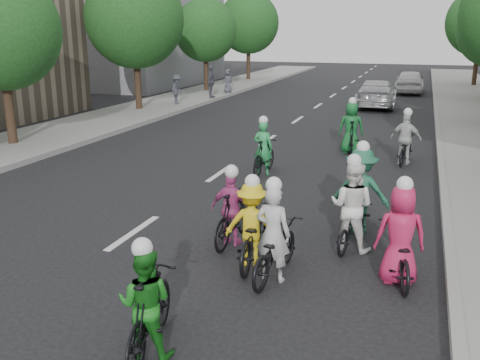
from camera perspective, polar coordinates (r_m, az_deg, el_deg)
The scene contains 24 objects.
ground at distance 11.15m, azimuth -11.30°, elevation -5.53°, with size 120.00×120.00×0.00m, color black.
sidewalk_left at distance 23.49m, azimuth -16.23°, elevation 5.51°, with size 4.00×80.00×0.15m, color gray.
curb_left at distance 22.44m, azimuth -12.11°, elevation 5.37°, with size 0.18×80.00×0.18m, color #999993.
curb_right at distance 19.35m, azimuth 20.51°, elevation 3.10°, with size 0.18×80.00×0.18m, color #999993.
bldg_sw at distance 42.66m, azimuth -11.67°, elevation 15.42°, with size 10.00×14.00×8.00m, color slate.
tree_l_2 at distance 20.16m, azimuth -24.21°, elevation 14.34°, with size 4.00×4.00×5.97m.
tree_l_3 at distance 27.51m, azimuth -11.18°, elevation 16.54°, with size 4.80×4.80×6.93m.
tree_l_4 at distance 35.61m, azimuth -3.71°, elevation 15.65°, with size 4.00×4.00×5.97m.
tree_l_5 at distance 44.07m, azimuth 0.91°, elevation 16.40°, with size 4.80×4.80×6.93m.
cyclist_0 at distance 8.85m, azimuth 3.64°, elevation -6.99°, with size 0.82×1.85×1.76m.
cyclist_1 at distance 6.98m, azimuth -9.79°, elevation -13.36°, with size 0.84×1.87×1.59m.
cyclist_2 at distance 9.36m, azimuth 1.40°, elevation -5.43°, with size 1.00×1.98×1.64m.
cyclist_3 at distance 10.21m, azimuth -0.75°, elevation -3.64°, with size 0.86×1.78×1.58m.
cyclist_4 at distance 9.08m, azimuth 16.67°, elevation -6.68°, with size 0.93×1.79×1.80m.
cyclist_5 at distance 15.25m, azimuth 2.54°, elevation 2.85°, with size 0.58×1.69×1.68m.
cyclist_6 at distance 10.18m, azimuth 11.80°, elevation -3.62°, with size 0.92×1.58×1.84m.
cyclist_7 at distance 11.03m, azimuth 12.70°, elevation -1.75°, with size 1.16×1.70×1.90m.
cyclist_8 at distance 17.18m, azimuth 17.22°, elevation 3.62°, with size 0.97×1.75×1.73m.
cyclist_9 at distance 18.32m, azimuth 11.77°, elevation 5.03°, with size 0.92×1.90×1.86m.
follow_car_lead at distance 29.72m, azimuth 14.34°, elevation 8.92°, with size 2.02×4.96×1.44m, color silver.
follow_car_trail at distance 37.07m, azimuth 17.64°, elevation 9.99°, with size 1.78×4.43×1.51m, color white.
spectator_0 at distance 29.03m, azimuth -6.75°, elevation 9.56°, with size 1.01×0.58×1.56m, color #474853.
spectator_1 at distance 31.42m, azimuth -3.11°, elevation 10.40°, with size 1.10×0.46×1.88m, color #565463.
spectator_2 at distance 34.11m, azimuth -1.28°, elevation 10.51°, with size 0.73×0.47×1.49m, color #4C4C58.
Camera 1 is at (5.33, -8.94, 3.98)m, focal length 40.00 mm.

